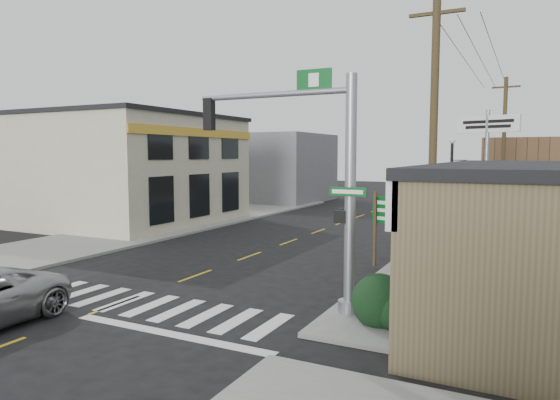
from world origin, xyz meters
The scene contains 19 objects.
ground centered at (0.00, 0.00, 0.00)m, with size 140.00×140.00×0.00m, color black.
sidewalk_right centered at (9.00, 13.00, 0.07)m, with size 6.00×38.00×0.13m, color slate.
sidewalk_left centered at (-9.00, 13.00, 0.07)m, with size 6.00×38.00×0.13m, color slate.
center_line centered at (0.00, 8.00, 0.01)m, with size 0.12×56.00×0.01m, color gold.
crosswalk centered at (0.00, 0.40, 0.01)m, with size 11.00×2.20×0.01m, color silver.
left_building centered at (-13.00, 14.00, 3.40)m, with size 12.00×12.00×6.80m, color #BEBA9E.
bldg_distant_right centered at (12.00, 30.00, 2.80)m, with size 8.00×10.00×5.60m, color brown.
bldg_distant_left centered at (-11.00, 32.00, 3.20)m, with size 9.00×10.00×6.40m, color slate.
traffic_signal_pole centered at (5.79, 2.10, 4.12)m, with size 5.29×0.39×6.71m.
guide_sign centered at (6.30, 8.02, 2.03)m, with size 1.69×0.14×2.95m.
fire_hydrant centered at (7.65, 7.10, 0.55)m, with size 0.24×0.24×0.76m.
ped_crossing_sign centered at (7.15, 9.36, 2.04)m, with size 1.08×0.08×2.79m.
lamp_post centered at (7.71, 13.67, 3.11)m, with size 0.67×0.52×5.13m.
dance_center_sign centered at (9.00, 15.71, 5.07)m, with size 3.07×0.19×6.53m.
bare_tree centered at (8.50, 3.34, 3.80)m, with size 2.33×2.33×4.67m.
shrub_front centered at (7.59, 1.65, 0.68)m, with size 1.47×1.47×1.10m, color #1C3411.
shrub_back centered at (9.72, 9.51, 0.49)m, with size 0.97×0.97×0.73m, color black.
utility_pole_near centered at (8.37, 4.30, 4.73)m, with size 1.56×0.23×8.97m.
utility_pole_far centered at (9.50, 21.31, 4.66)m, with size 1.54×0.23×8.83m.
Camera 1 is at (10.93, -10.82, 4.50)m, focal length 32.00 mm.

